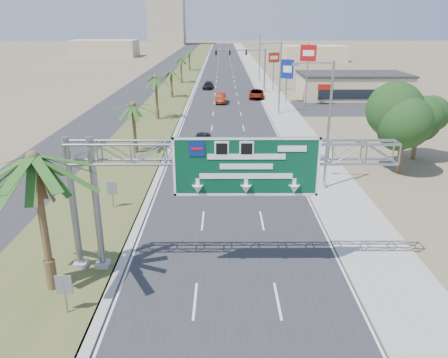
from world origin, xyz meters
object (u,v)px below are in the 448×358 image
signal_mast (254,66)px  car_mid_lane (221,98)px  car_right_lane (257,94)px  store_building (352,86)px  pole_sign_red_near (308,57)px  palm_near (33,158)px  pole_sign_blue (287,71)px  car_far (208,86)px  sign_gantry (214,163)px  car_left_lane (201,140)px  pole_sign_red_far (274,60)px

signal_mast → car_mid_lane: (-6.12, -11.03, -4.06)m
car_mid_lane → car_right_lane: car_mid_lane is taller
signal_mast → store_building: signal_mast is taller
car_mid_lane → pole_sign_red_near: bearing=-15.5°
palm_near → pole_sign_red_near: (21.51, 49.43, 0.63)m
palm_near → car_mid_lane: bearing=81.1°
store_building → pole_sign_red_near: size_ratio=1.88×
store_building → pole_sign_blue: size_ratio=2.52×
signal_mast → car_far: bearing=151.6°
sign_gantry → car_left_lane: size_ratio=3.88×
sign_gantry → car_far: 66.98m
signal_mast → pole_sign_red_far: size_ratio=1.41×
palm_near → pole_sign_red_near: pole_sign_red_near is taller
palm_near → store_building: palm_near is taller
store_building → car_right_lane: 16.77m
sign_gantry → car_right_lane: 56.10m
sign_gantry → car_right_lane: (6.35, 55.49, -5.30)m
car_left_lane → pole_sign_blue: bearing=71.3°
car_left_lane → car_right_lane: bearing=82.0°
car_far → pole_sign_red_far: size_ratio=0.62×
car_right_lane → sign_gantry: bearing=-92.1°
signal_mast → car_mid_lane: bearing=-119.0°
car_left_lane → car_mid_lane: 26.57m
sign_gantry → car_far: sign_gantry is taller
pole_sign_red_near → palm_near: bearing=-113.5°
signal_mast → car_right_lane: bearing=-89.0°
sign_gantry → store_building: (23.06, 56.07, -4.06)m
car_right_lane → pole_sign_red_far: pole_sign_red_far is taller
car_left_lane → pole_sign_red_near: 28.39m
car_right_lane → palm_near: bearing=-99.7°
car_mid_lane → car_right_lane: size_ratio=0.88×
car_left_lane → pole_sign_red_near: (15.22, 22.98, 6.83)m
pole_sign_blue → pole_sign_red_far: (-0.64, 13.46, 0.52)m
sign_gantry → car_right_lane: bearing=83.5°
car_mid_lane → car_far: bearing=98.5°
car_far → pole_sign_red_near: (15.79, -19.21, 6.91)m
sign_gantry → palm_near: 8.41m
car_far → signal_mast: bearing=-22.5°
car_left_lane → car_right_lane: (8.19, 30.97, 0.02)m
sign_gantry → car_mid_lane: sign_gantry is taller
store_building → pole_sign_red_far: 15.87m
pole_sign_red_near → pole_sign_blue: (-2.54, 3.62, -2.37)m
store_building → car_right_lane: store_building is taller
pole_sign_red_near → pole_sign_blue: 5.02m
sign_gantry → pole_sign_red_far: 65.39m
palm_near → pole_sign_red_near: 53.91m
signal_mast → car_left_lane: size_ratio=2.38×
car_left_lane → car_right_lane: 32.03m
car_left_lane → car_mid_lane: (1.96, 26.50, 0.05)m
palm_near → car_left_lane: (6.30, 26.45, -6.19)m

